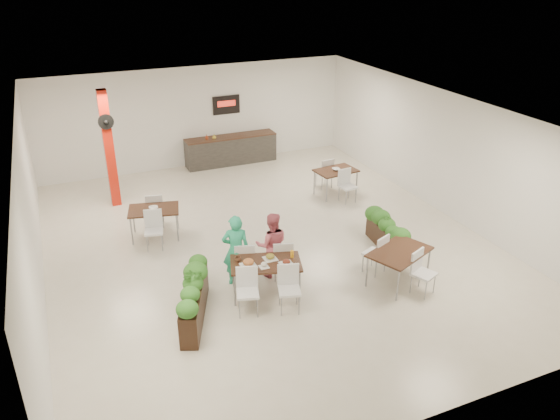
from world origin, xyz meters
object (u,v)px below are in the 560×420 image
(service_counter, at_px, (231,149))
(planter_right, at_px, (386,231))
(red_column, at_px, (109,148))
(side_table_b, at_px, (336,174))
(diner_woman, at_px, (272,245))
(main_table, at_px, (265,267))
(side_table_c, at_px, (399,256))
(planter_left, at_px, (194,294))
(diner_man, at_px, (236,250))
(side_table_a, at_px, (154,213))

(service_counter, bearing_deg, planter_right, -78.21)
(red_column, relative_size, side_table_b, 1.93)
(diner_woman, xyz_separation_m, side_table_b, (3.36, 3.33, -0.11))
(main_table, bearing_deg, side_table_c, -13.83)
(red_column, relative_size, planter_left, 1.64)
(red_column, distance_m, diner_man, 5.48)
(service_counter, bearing_deg, diner_man, -107.75)
(side_table_b, bearing_deg, side_table_a, 179.93)
(service_counter, distance_m, planter_left, 8.53)
(service_counter, xyz_separation_m, main_table, (-1.85, -7.64, 0.14))
(diner_woman, bearing_deg, main_table, 74.85)
(side_table_c, bearing_deg, main_table, 143.24)
(red_column, relative_size, service_counter, 1.07)
(red_column, bearing_deg, diner_man, -71.01)
(planter_left, bearing_deg, diner_man, 36.66)
(main_table, xyz_separation_m, side_table_c, (2.73, -0.67, -0.00))
(side_table_c, bearing_deg, planter_left, 150.68)
(planter_right, bearing_deg, side_table_c, -113.37)
(diner_man, distance_m, planter_left, 1.44)
(red_column, xyz_separation_m, main_table, (2.15, -5.77, -1.01))
(diner_woman, relative_size, planter_right, 0.86)
(side_table_a, relative_size, side_table_c, 1.01)
(planter_right, bearing_deg, diner_woman, -179.85)
(red_column, height_order, diner_woman, red_column)
(diner_woman, bearing_deg, diner_man, 17.07)
(service_counter, bearing_deg, side_table_b, -62.29)
(service_counter, height_order, side_table_b, service_counter)
(diner_man, height_order, planter_right, diner_man)
(service_counter, distance_m, planter_right, 7.13)
(diner_man, xyz_separation_m, diner_woman, (0.80, 0.00, -0.05))
(service_counter, bearing_deg, red_column, -155.00)
(side_table_c, bearing_deg, side_table_a, 113.29)
(planter_right, bearing_deg, side_table_a, 150.35)
(side_table_a, bearing_deg, planter_left, -76.62)
(planter_left, height_order, planter_right, planter_left)
(main_table, xyz_separation_m, diner_woman, (0.41, 0.65, 0.10))
(diner_man, xyz_separation_m, side_table_b, (4.16, 3.33, -0.16))
(side_table_b, bearing_deg, red_column, 156.97)
(planter_left, relative_size, planter_right, 1.15)
(side_table_a, bearing_deg, service_counter, 64.63)
(planter_right, xyz_separation_m, side_table_a, (-4.84, 2.75, 0.15))
(planter_left, relative_size, side_table_b, 1.18)
(service_counter, xyz_separation_m, side_table_c, (0.88, -8.31, 0.14))
(red_column, bearing_deg, side_table_b, -16.87)
(main_table, xyz_separation_m, diner_man, (-0.39, 0.65, 0.15))
(diner_man, bearing_deg, planter_right, -162.81)
(side_table_a, distance_m, side_table_b, 5.33)
(side_table_c, bearing_deg, side_table_b, 54.46)
(main_table, relative_size, side_table_b, 1.15)
(side_table_b, bearing_deg, planter_left, -147.92)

